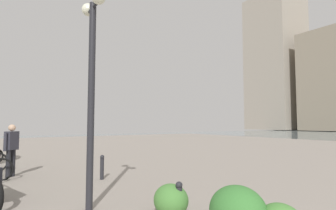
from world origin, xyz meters
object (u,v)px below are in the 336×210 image
(lamppost, at_px, (92,68))
(pedestrian, at_px, (11,146))
(bollard_mid, at_px, (102,167))
(bollard_near, at_px, (179,199))

(lamppost, relative_size, pedestrian, 2.58)
(bollard_mid, bearing_deg, lamppost, 155.81)
(lamppost, relative_size, bollard_mid, 5.83)
(bollard_near, xyz_separation_m, bollard_mid, (4.11, 0.01, 0.04))
(bollard_mid, bearing_deg, pedestrian, 49.57)
(bollard_mid, bearing_deg, bollard_near, -179.86)
(lamppost, height_order, pedestrian, lamppost)
(lamppost, bearing_deg, bollard_mid, -24.19)
(pedestrian, height_order, bollard_near, pedestrian)
(lamppost, distance_m, bollard_near, 3.15)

